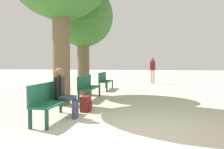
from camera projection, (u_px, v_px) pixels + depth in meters
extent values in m
plane|color=beige|center=(141.00, 133.00, 4.25)|extent=(80.00, 80.00, 0.00)
cube|color=#1E6042|center=(55.00, 102.00, 5.21)|extent=(0.46, 1.63, 0.04)
cube|color=#1E6042|center=(46.00, 92.00, 5.23)|extent=(0.04, 1.63, 0.45)
cube|color=#19422D|center=(47.00, 120.00, 4.43)|extent=(0.06, 0.06, 0.41)
cube|color=#19422D|center=(73.00, 106.00, 5.94)|extent=(0.06, 0.06, 0.41)
cube|color=#19422D|center=(30.00, 119.00, 4.49)|extent=(0.06, 0.06, 0.41)
cube|color=#19422D|center=(61.00, 105.00, 6.01)|extent=(0.06, 0.06, 0.41)
cube|color=#1E6042|center=(90.00, 88.00, 8.21)|extent=(0.46, 1.63, 0.04)
cube|color=#1E6042|center=(85.00, 81.00, 8.23)|extent=(0.04, 1.63, 0.45)
cube|color=#19422D|center=(89.00, 97.00, 7.43)|extent=(0.06, 0.06, 0.41)
cube|color=#19422D|center=(99.00, 91.00, 8.95)|extent=(0.06, 0.06, 0.41)
cube|color=#19422D|center=(79.00, 97.00, 7.50)|extent=(0.06, 0.06, 0.41)
cube|color=#19422D|center=(91.00, 91.00, 9.01)|extent=(0.06, 0.06, 0.41)
cube|color=#1E6042|center=(106.00, 81.00, 11.21)|extent=(0.46, 1.63, 0.04)
cube|color=#1E6042|center=(102.00, 77.00, 11.24)|extent=(0.04, 1.63, 0.45)
cube|color=#19422D|center=(107.00, 87.00, 10.43)|extent=(0.06, 0.06, 0.41)
cube|color=#19422D|center=(112.00, 84.00, 11.95)|extent=(0.06, 0.06, 0.41)
cube|color=#19422D|center=(99.00, 87.00, 10.50)|extent=(0.06, 0.06, 0.41)
cube|color=#19422D|center=(106.00, 84.00, 12.02)|extent=(0.06, 0.06, 0.41)
cylinder|color=brown|center=(61.00, 50.00, 7.09)|extent=(0.55, 0.55, 3.56)
cylinder|color=brown|center=(83.00, 64.00, 9.41)|extent=(0.51, 0.51, 2.65)
sphere|color=#38702D|center=(83.00, 16.00, 9.31)|extent=(2.58, 2.58, 2.58)
cylinder|color=#384260|center=(66.00, 98.00, 5.33)|extent=(0.40, 0.12, 0.12)
cylinder|color=#384260|center=(74.00, 110.00, 5.31)|extent=(0.12, 0.12, 0.45)
cylinder|color=#384260|center=(68.00, 97.00, 5.47)|extent=(0.40, 0.12, 0.12)
cylinder|color=#384260|center=(76.00, 109.00, 5.45)|extent=(0.12, 0.12, 0.45)
cube|color=black|center=(60.00, 88.00, 5.43)|extent=(0.18, 0.22, 0.57)
cylinder|color=black|center=(58.00, 88.00, 5.31)|extent=(0.08, 0.08, 0.51)
cylinder|color=black|center=(62.00, 87.00, 5.54)|extent=(0.08, 0.08, 0.51)
sphere|color=brown|center=(59.00, 72.00, 5.41)|extent=(0.22, 0.22, 0.22)
cube|color=maroon|center=(86.00, 104.00, 6.16)|extent=(0.23, 0.37, 0.43)
cube|color=maroon|center=(90.00, 106.00, 6.13)|extent=(0.04, 0.26, 0.19)
cylinder|color=beige|center=(151.00, 77.00, 14.75)|extent=(0.13, 0.13, 0.88)
cylinder|color=beige|center=(154.00, 77.00, 14.73)|extent=(0.13, 0.13, 0.88)
cube|color=maroon|center=(153.00, 66.00, 14.70)|extent=(0.28, 0.26, 0.63)
cylinder|color=maroon|center=(151.00, 65.00, 14.72)|extent=(0.09, 0.09, 0.60)
cylinder|color=maroon|center=(155.00, 65.00, 14.68)|extent=(0.09, 0.09, 0.60)
sphere|color=brown|center=(153.00, 59.00, 14.68)|extent=(0.24, 0.24, 0.24)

